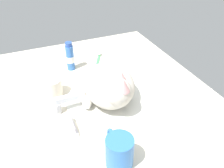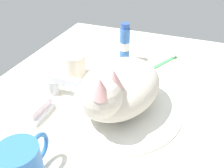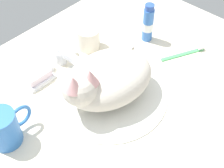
# 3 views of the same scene
# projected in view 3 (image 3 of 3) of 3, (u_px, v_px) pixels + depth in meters

# --- Properties ---
(ground_plane) EXTENTS (1.10, 0.83, 0.03)m
(ground_plane) POSITION_uv_depth(u_px,v_px,m) (109.00, 98.00, 0.92)
(ground_plane) COLOR silver
(sink_basin) EXTENTS (0.33, 0.33, 0.01)m
(sink_basin) POSITION_uv_depth(u_px,v_px,m) (109.00, 94.00, 0.91)
(sink_basin) COLOR silver
(sink_basin) RESTS_ON ground_plane
(faucet) EXTENTS (0.12, 0.11, 0.06)m
(faucet) POSITION_uv_depth(u_px,v_px,m) (63.00, 58.00, 0.98)
(faucet) COLOR silver
(faucet) RESTS_ON ground_plane
(cat) EXTENTS (0.31, 0.24, 0.16)m
(cat) POSITION_uv_depth(u_px,v_px,m) (104.00, 79.00, 0.86)
(cat) COLOR beige
(cat) RESTS_ON sink_basin
(coffee_mug) EXTENTS (0.12, 0.08, 0.10)m
(coffee_mug) POSITION_uv_depth(u_px,v_px,m) (4.00, 128.00, 0.78)
(coffee_mug) COLOR #3372C6
(coffee_mug) RESTS_ON ground_plane
(rinse_cup) EXTENTS (0.07, 0.07, 0.07)m
(rinse_cup) POSITION_uv_depth(u_px,v_px,m) (88.00, 39.00, 1.03)
(rinse_cup) COLOR silver
(rinse_cup) RESTS_ON ground_plane
(soap_dish) EXTENTS (0.09, 0.06, 0.01)m
(soap_dish) POSITION_uv_depth(u_px,v_px,m) (38.00, 79.00, 0.95)
(soap_dish) COLOR white
(soap_dish) RESTS_ON ground_plane
(soap_bar) EXTENTS (0.08, 0.05, 0.02)m
(soap_bar) POSITION_uv_depth(u_px,v_px,m) (37.00, 75.00, 0.94)
(soap_bar) COLOR silver
(soap_bar) RESTS_ON soap_dish
(toothpaste_bottle) EXTENTS (0.04, 0.04, 0.13)m
(toothpaste_bottle) POSITION_uv_depth(u_px,v_px,m) (148.00, 24.00, 1.04)
(toothpaste_bottle) COLOR #3870C6
(toothpaste_bottle) RESTS_ON ground_plane
(toothbrush) EXTENTS (0.14, 0.08, 0.02)m
(toothbrush) POSITION_uv_depth(u_px,v_px,m) (185.00, 53.00, 1.03)
(toothbrush) COLOR #4CB266
(toothbrush) RESTS_ON ground_plane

